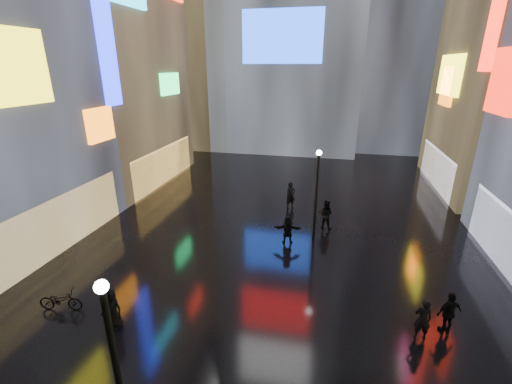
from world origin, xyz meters
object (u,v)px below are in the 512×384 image
(pedestrian_3, at_px, (449,313))
(bicycle, at_px, (61,300))
(lamp_near, at_px, (116,365))
(lamp_far, at_px, (317,191))

(pedestrian_3, distance_m, bicycle, 15.01)
(lamp_near, bearing_deg, pedestrian_3, 35.35)
(lamp_near, relative_size, lamp_far, 1.00)
(lamp_far, relative_size, bicycle, 2.99)
(lamp_near, distance_m, lamp_far, 13.23)
(lamp_near, xyz_separation_m, pedestrian_3, (9.07, 6.43, -2.11))
(lamp_near, distance_m, pedestrian_3, 11.32)
(lamp_near, height_order, bicycle, lamp_near)
(lamp_far, xyz_separation_m, pedestrian_3, (5.28, -6.24, -2.11))
(pedestrian_3, bearing_deg, lamp_near, 11.06)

